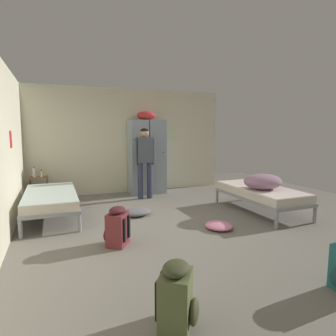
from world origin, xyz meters
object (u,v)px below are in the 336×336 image
(bed_left_rear, at_px, (51,198))
(water_bottle, at_px, (34,172))
(lotion_bottle, at_px, (42,174))
(clothes_pile_grey, at_px, (136,212))
(bedding_heap, at_px, (263,181))
(clothes_pile_pink, at_px, (219,226))
(bed_right, at_px, (260,193))
(backpack_maroon, at_px, (117,227))
(shelf_unit, at_px, (39,187))
(locker_bank, at_px, (147,155))
(backpack_olive, at_px, (177,296))
(person_traveler, at_px, (145,157))

(bed_left_rear, distance_m, water_bottle, 1.46)
(lotion_bottle, distance_m, clothes_pile_grey, 2.47)
(bedding_heap, bearing_deg, lotion_bottle, 147.24)
(clothes_pile_grey, xyz_separation_m, clothes_pile_pink, (1.06, -1.21, -0.02))
(bed_right, relative_size, backpack_maroon, 3.45)
(shelf_unit, height_order, bedding_heap, bedding_heap)
(locker_bank, height_order, bed_right, locker_bank)
(lotion_bottle, height_order, backpack_olive, lotion_bottle)
(water_bottle, relative_size, backpack_maroon, 0.42)
(bed_right, relative_size, water_bottle, 8.30)
(bed_left_rear, bearing_deg, backpack_maroon, -62.72)
(bed_right, relative_size, backpack_olive, 3.45)
(backpack_maroon, distance_m, clothes_pile_pink, 1.70)
(water_bottle, relative_size, backpack_olive, 0.42)
(bedding_heap, height_order, clothes_pile_pink, bedding_heap)
(person_traveler, bearing_deg, bedding_heap, -50.38)
(bed_right, distance_m, water_bottle, 4.83)
(locker_bank, bearing_deg, clothes_pile_grey, -113.46)
(person_traveler, bearing_deg, clothes_pile_pink, -78.62)
(lotion_bottle, height_order, clothes_pile_grey, lotion_bottle)
(bedding_heap, distance_m, person_traveler, 2.69)
(water_bottle, bearing_deg, bed_left_rear, -76.62)
(person_traveler, distance_m, lotion_bottle, 2.31)
(water_bottle, bearing_deg, locker_bank, 1.30)
(bed_left_rear, xyz_separation_m, clothes_pile_pink, (2.55, -1.62, -0.33))
(water_bottle, bearing_deg, bedding_heap, -32.40)
(lotion_bottle, bearing_deg, bed_left_rear, -82.28)
(bedding_heap, bearing_deg, bed_right, 61.53)
(water_bottle, distance_m, lotion_bottle, 0.16)
(shelf_unit, bearing_deg, backpack_olive, -76.03)
(backpack_maroon, xyz_separation_m, clothes_pile_grey, (0.62, 1.27, -0.19))
(backpack_olive, xyz_separation_m, clothes_pile_pink, (1.58, 1.92, -0.21))
(shelf_unit, xyz_separation_m, clothes_pile_pink, (2.80, -2.98, -0.30))
(backpack_olive, distance_m, clothes_pile_pink, 2.49)
(locker_bank, bearing_deg, clothes_pile_pink, -85.13)
(bedding_heap, height_order, water_bottle, water_bottle)
(locker_bank, bearing_deg, backpack_olive, -104.80)
(locker_bank, xyz_separation_m, bedding_heap, (1.46, -2.65, -0.34))
(water_bottle, xyz_separation_m, clothes_pile_grey, (1.81, -1.79, -0.61))
(person_traveler, bearing_deg, water_bottle, 167.30)
(shelf_unit, relative_size, clothes_pile_grey, 1.03)
(person_traveler, height_order, clothes_pile_grey, person_traveler)
(shelf_unit, relative_size, person_traveler, 0.35)
(backpack_olive, bearing_deg, clothes_pile_grey, 80.70)
(person_traveler, xyz_separation_m, clothes_pile_grey, (-0.57, -1.26, -0.92))
(water_bottle, xyz_separation_m, clothes_pile_pink, (2.88, -3.00, -0.62))
(shelf_unit, distance_m, backpack_olive, 5.05)
(shelf_unit, distance_m, bed_left_rear, 1.39)
(locker_bank, distance_m, water_bottle, 2.63)
(person_traveler, distance_m, water_bottle, 2.46)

